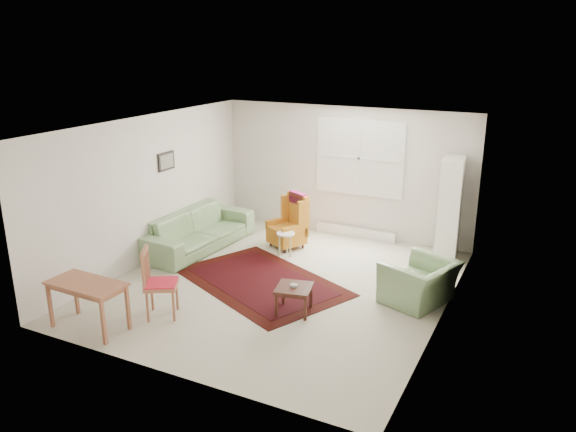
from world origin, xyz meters
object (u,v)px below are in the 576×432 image
at_px(armchair, 420,278).
at_px(coffee_table, 294,299).
at_px(wingback_chair, 287,221).
at_px(stool, 286,244).
at_px(desk, 89,306).
at_px(cabinet, 450,209).
at_px(sofa, 197,223).
at_px(desk_chair, 161,283).

relative_size(armchair, coffee_table, 2.03).
height_order(wingback_chair, stool, wingback_chair).
xyz_separation_m(armchair, desk, (-3.72, -2.71, -0.05)).
distance_m(coffee_table, cabinet, 3.49).
relative_size(armchair, wingback_chair, 0.97).
height_order(wingback_chair, cabinet, cabinet).
distance_m(sofa, cabinet, 4.50).
bearing_deg(desk_chair, cabinet, -67.59).
bearing_deg(sofa, cabinet, -66.21).
relative_size(stool, cabinet, 0.24).
xyz_separation_m(armchair, cabinet, (0.00, 1.99, 0.51)).
height_order(coffee_table, stool, stool).
bearing_deg(wingback_chair, coffee_table, -33.18).
bearing_deg(desk_chair, stool, -40.02).
relative_size(coffee_table, stool, 1.13).
bearing_deg(coffee_table, cabinet, 64.15).
bearing_deg(coffee_table, desk_chair, -150.60).
bearing_deg(cabinet, sofa, -165.44).
xyz_separation_m(cabinet, desk, (-3.72, -4.70, -0.56)).
distance_m(stool, cabinet, 2.92).
bearing_deg(coffee_table, sofa, 150.48).
relative_size(armchair, cabinet, 0.55).
xyz_separation_m(sofa, stool, (1.62, 0.37, -0.27)).
distance_m(coffee_table, stool, 2.19).
distance_m(armchair, desk_chair, 3.68).
height_order(coffee_table, desk_chair, desk_chair).
height_order(wingback_chair, desk, wingback_chair).
bearing_deg(desk, cabinet, 51.61).
bearing_deg(armchair, sofa, -75.52).
xyz_separation_m(armchair, desk_chair, (-3.09, -2.00, 0.11)).
distance_m(armchair, wingback_chair, 3.00).
height_order(wingback_chair, desk_chair, wingback_chair).
height_order(stool, desk_chair, desk_chair).
xyz_separation_m(sofa, desk, (0.48, -3.15, -0.15)).
bearing_deg(stool, coffee_table, -60.26).
distance_m(desk, desk_chair, 0.98).
bearing_deg(wingback_chair, armchair, 4.60).
bearing_deg(stool, cabinet, 24.53).
distance_m(wingback_chair, cabinet, 2.89).
bearing_deg(sofa, coffee_table, -115.98).
bearing_deg(wingback_chair, desk, -75.96).
bearing_deg(stool, wingback_chair, 113.96).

